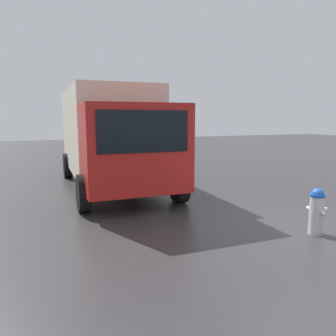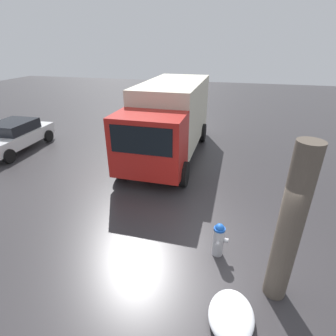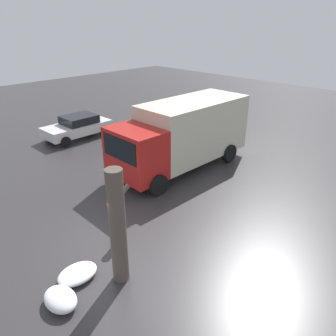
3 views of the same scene
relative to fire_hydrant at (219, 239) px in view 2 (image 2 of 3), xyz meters
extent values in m
plane|color=#333033|center=(0.00, 0.00, -0.46)|extent=(60.00, 60.00, 0.00)
cylinder|color=#B7B7BC|center=(0.00, 0.00, -0.09)|extent=(0.26, 0.26, 0.73)
cylinder|color=blue|center=(0.00, 0.00, 0.30)|extent=(0.27, 0.27, 0.05)
sphere|color=blue|center=(0.00, 0.00, 0.32)|extent=(0.22, 0.22, 0.22)
cylinder|color=#B7B7BC|center=(-0.01, -0.18, -0.01)|extent=(0.12, 0.10, 0.11)
cylinder|color=#B7B7BC|center=(0.18, 0.00, -0.01)|extent=(0.10, 0.09, 0.09)
cylinder|color=#B7B7BC|center=(-0.18, 0.01, -0.01)|extent=(0.10, 0.09, 0.09)
cylinder|color=brown|center=(-0.82, -1.23, 1.21)|extent=(0.45, 0.45, 3.34)
cylinder|color=brown|center=(-0.62, -1.23, 2.15)|extent=(0.51, 0.12, 0.41)
cube|color=red|center=(3.09, 2.68, 1.03)|extent=(1.67, 2.47, 2.09)
cube|color=black|center=(2.26, 2.69, 1.45)|extent=(0.06, 2.06, 0.92)
cube|color=beige|center=(6.65, 2.63, 1.33)|extent=(5.51, 2.52, 2.68)
cylinder|color=black|center=(3.15, 1.45, -0.01)|extent=(0.90, 0.29, 0.90)
cylinder|color=black|center=(3.19, 3.90, -0.01)|extent=(0.90, 0.29, 0.90)
cylinder|color=black|center=(8.00, 1.39, -0.01)|extent=(0.90, 0.29, 0.90)
cylinder|color=black|center=(8.04, 3.84, -0.01)|extent=(0.90, 0.29, 0.90)
cube|color=silver|center=(4.61, 9.98, 0.12)|extent=(3.99, 1.87, 0.55)
cube|color=black|center=(4.80, 9.98, 0.63)|extent=(1.93, 1.62, 0.46)
cylinder|color=black|center=(3.28, 9.06, -0.16)|extent=(0.60, 0.21, 0.60)
cylinder|color=black|center=(5.97, 9.11, -0.16)|extent=(0.60, 0.21, 0.60)
cylinder|color=black|center=(5.93, 10.90, -0.16)|extent=(0.60, 0.21, 0.60)
ellipsoid|color=white|center=(-1.68, -0.37, -0.32)|extent=(1.14, 0.84, 0.28)
camera|label=1|loc=(-4.52, 4.87, 1.75)|focal=35.00mm
camera|label=2|loc=(-5.03, 0.00, 4.27)|focal=28.00mm
camera|label=3|loc=(-4.89, -7.10, 6.17)|focal=35.00mm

